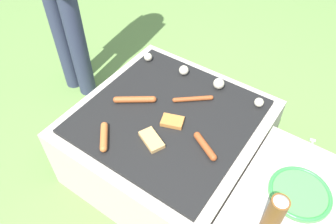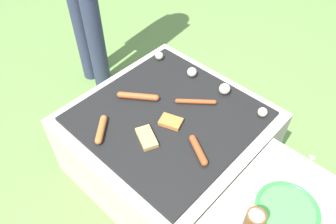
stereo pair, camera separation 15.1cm
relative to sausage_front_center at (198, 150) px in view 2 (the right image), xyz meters
name	(u,v)px [view 2 (the right image)]	position (x,y,z in m)	size (l,w,h in m)	color
ground_plane	(168,165)	(-0.24, 0.07, -0.43)	(14.00, 14.00, 0.00)	#608442
grill	(168,142)	(-0.24, 0.07, -0.22)	(0.84, 0.84, 0.41)	#B2AA9E
sausage_front_center	(198,150)	(0.00, 0.00, 0.00)	(0.15, 0.09, 0.03)	#93421E
sausage_back_center	(138,96)	(-0.42, 0.05, 0.00)	(0.18, 0.14, 0.03)	#A34C23
sausage_mid_left	(101,129)	(-0.39, -0.21, 0.00)	(0.12, 0.13, 0.03)	#B7602D
sausage_back_left	(196,102)	(-0.19, 0.22, 0.00)	(0.16, 0.14, 0.02)	#93421E
bread_slice_right	(147,138)	(-0.21, -0.10, -0.01)	(0.14, 0.11, 0.02)	tan
bread_slice_center	(171,122)	(-0.19, 0.04, -0.01)	(0.12, 0.10, 0.02)	#B27033
mushroom_row	(209,81)	(-0.23, 0.36, 0.01)	(0.69, 0.07, 0.06)	beige
plate_colorful	(287,210)	(0.41, 0.02, -0.01)	(0.24, 0.24, 0.02)	#4CB24C
fork_utensil	(307,174)	(0.39, 0.21, -0.01)	(0.07, 0.22, 0.01)	silver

